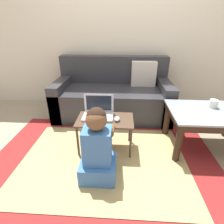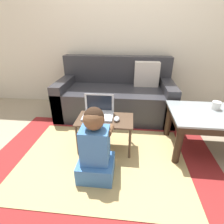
{
  "view_description": "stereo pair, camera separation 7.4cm",
  "coord_description": "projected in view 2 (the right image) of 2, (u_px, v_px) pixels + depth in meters",
  "views": [
    {
      "loc": [
        0.03,
        -1.56,
        1.24
      ],
      "look_at": [
        -0.07,
        0.09,
        0.43
      ],
      "focal_mm": 28.0,
      "sensor_mm": 36.0,
      "label": 1
    },
    {
      "loc": [
        0.11,
        -1.56,
        1.24
      ],
      "look_at": [
        -0.07,
        0.09,
        0.43
      ],
      "focal_mm": 28.0,
      "sensor_mm": 36.0,
      "label": 2
    }
  ],
  "objects": [
    {
      "name": "wall_back",
      "position": [
        126.0,
        26.0,
        2.64
      ],
      "size": [
        9.0,
        0.06,
        2.5
      ],
      "color": "beige",
      "rests_on": "ground_plane"
    },
    {
      "name": "area_rug",
      "position": [
        103.0,
        160.0,
        1.8
      ],
      "size": [
        2.32,
        1.68,
        0.01
      ],
      "color": "maroon",
      "rests_on": "ground_plane"
    },
    {
      "name": "laptop_desk",
      "position": [
        105.0,
        123.0,
        1.85
      ],
      "size": [
        0.59,
        0.34,
        0.37
      ],
      "color": "#4C3828",
      "rests_on": "ground_plane"
    },
    {
      "name": "person_seated",
      "position": [
        95.0,
        148.0,
        1.49
      ],
      "size": [
        0.31,
        0.41,
        0.69
      ],
      "color": "#3D70B2",
      "rests_on": "ground_plane"
    },
    {
      "name": "computer_mouse",
      "position": [
        117.0,
        119.0,
        1.79
      ],
      "size": [
        0.06,
        0.1,
        0.04
      ],
      "color": "#B2B7C1",
      "rests_on": "laptop_desk"
    },
    {
      "name": "couch",
      "position": [
        116.0,
        96.0,
        2.68
      ],
      "size": [
        1.67,
        0.83,
        0.84
      ],
      "color": "#2D2D33",
      "rests_on": "ground_plane"
    },
    {
      "name": "laptop",
      "position": [
        98.0,
        113.0,
        1.87
      ],
      "size": [
        0.32,
        0.22,
        0.23
      ],
      "color": "#B7BCC6",
      "rests_on": "laptop_desk"
    },
    {
      "name": "cup_on_table",
      "position": [
        216.0,
        105.0,
        1.84
      ],
      "size": [
        0.09,
        0.09,
        0.08
      ],
      "color": "white",
      "rests_on": "coffee_table"
    },
    {
      "name": "ground_plane",
      "position": [
        117.0,
        151.0,
        1.94
      ],
      "size": [
        16.0,
        16.0,
        0.0
      ],
      "primitive_type": "plane",
      "color": "gray"
    },
    {
      "name": "coffee_table",
      "position": [
        212.0,
        120.0,
        1.8
      ],
      "size": [
        0.86,
        0.61,
        0.45
      ],
      "color": "gray",
      "rests_on": "ground_plane"
    }
  ]
}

